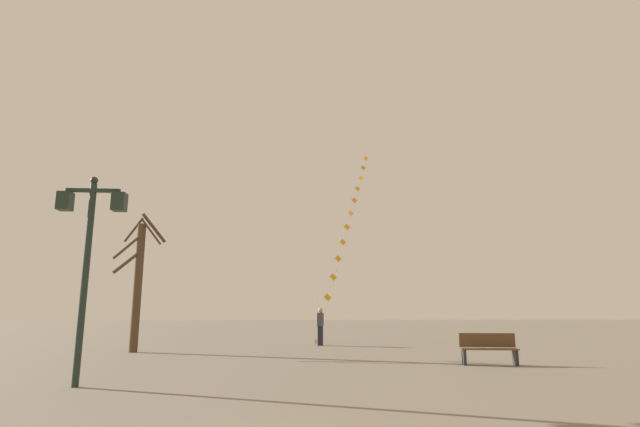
# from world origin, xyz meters

# --- Properties ---
(ground_plane) EXTENTS (160.00, 160.00, 0.00)m
(ground_plane) POSITION_xyz_m (0.00, 20.00, 0.00)
(ground_plane) COLOR #756B5B
(twin_lantern_lamp_post) EXTENTS (1.43, 0.28, 4.42)m
(twin_lantern_lamp_post) POSITION_xyz_m (-3.42, 7.94, 3.08)
(twin_lantern_lamp_post) COLOR #1E2D23
(twin_lantern_lamp_post) RESTS_ON ground_plane
(kite_train) EXTENTS (5.21, 14.53, 14.40)m
(kite_train) POSITION_xyz_m (4.90, 29.63, 7.58)
(kite_train) COLOR brown
(kite_train) RESTS_ON ground_plane
(kite_flyer) EXTENTS (0.33, 0.63, 1.71)m
(kite_flyer) POSITION_xyz_m (2.38, 20.51, 0.90)
(kite_flyer) COLOR #1E1E2D
(kite_flyer) RESTS_ON ground_plane
(bare_tree) EXTENTS (1.78, 1.35, 5.43)m
(bare_tree) POSITION_xyz_m (-5.01, 16.99, 2.72)
(bare_tree) COLOR #4C3826
(bare_tree) RESTS_ON ground_plane
(park_bench) EXTENTS (1.65, 0.71, 0.89)m
(park_bench) POSITION_xyz_m (6.71, 11.64, 0.45)
(park_bench) COLOR brown
(park_bench) RESTS_ON ground_plane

